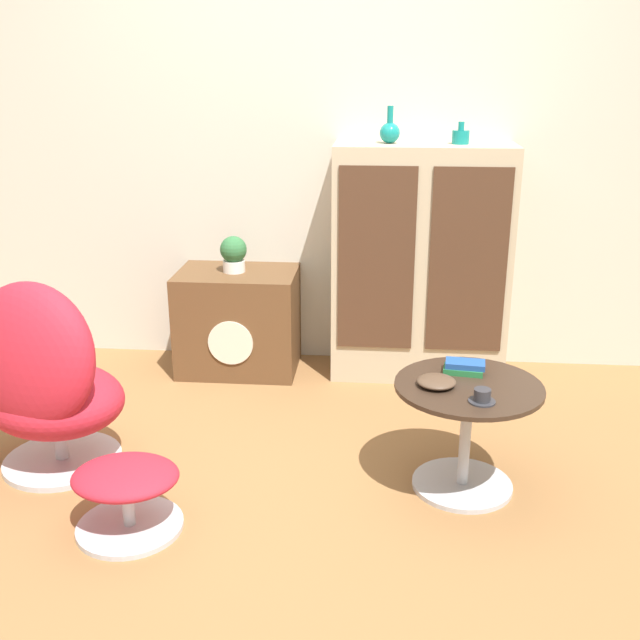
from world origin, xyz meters
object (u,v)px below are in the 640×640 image
at_px(sideboard, 420,263).
at_px(egg_chair, 43,381).
at_px(ottoman, 126,488).
at_px(coffee_table, 466,423).
at_px(vase_inner_left, 461,136).
at_px(teacup, 482,397).
at_px(bowl, 436,381).
at_px(potted_plant, 234,253).
at_px(vase_leftmost, 390,132).
at_px(tv_console, 238,321).
at_px(book_stack, 464,367).

bearing_deg(sideboard, egg_chair, -142.65).
distance_m(ottoman, coffee_table, 1.30).
height_order(coffee_table, vase_inner_left, vase_inner_left).
height_order(sideboard, teacup, sideboard).
bearing_deg(ottoman, coffee_table, 17.70).
bearing_deg(bowl, potted_plant, 130.85).
distance_m(vase_leftmost, vase_inner_left, 0.35).
xyz_separation_m(vase_inner_left, potted_plant, (-1.16, -0.04, -0.61)).
bearing_deg(sideboard, potted_plant, -178.09).
bearing_deg(vase_inner_left, teacup, -89.71).
height_order(tv_console, bowl, tv_console).
relative_size(ottoman, book_stack, 2.28).
relative_size(vase_leftmost, vase_inner_left, 1.69).
bearing_deg(coffee_table, sideboard, 97.19).
bearing_deg(vase_leftmost, egg_chair, -139.12).
relative_size(egg_chair, ottoman, 2.17).
xyz_separation_m(potted_plant, teacup, (1.16, -1.29, -0.19)).
height_order(sideboard, coffee_table, sideboard).
distance_m(tv_console, potted_plant, 0.38).
bearing_deg(egg_chair, tv_console, 63.45).
bearing_deg(book_stack, coffee_table, -85.63).
relative_size(vase_inner_left, book_stack, 0.63).
distance_m(coffee_table, bowl, 0.22).
height_order(coffee_table, vase_leftmost, vase_leftmost).
xyz_separation_m(sideboard, ottoman, (-1.09, -1.57, -0.44)).
bearing_deg(sideboard, tv_console, -178.02).
bearing_deg(bowl, vase_inner_left, 82.89).
bearing_deg(potted_plant, book_stack, -42.40).
bearing_deg(vase_leftmost, potted_plant, -177.40).
distance_m(vase_inner_left, teacup, 1.55).
distance_m(sideboard, potted_plant, 0.99).
bearing_deg(bowl, coffee_table, 10.69).
relative_size(ottoman, bowl, 2.60).
height_order(sideboard, bowl, sideboard).
xyz_separation_m(vase_inner_left, bowl, (-0.15, -1.20, -0.80)).
relative_size(egg_chair, teacup, 8.48).
xyz_separation_m(egg_chair, coffee_table, (1.69, 0.01, -0.12)).
relative_size(coffee_table, vase_inner_left, 5.30).
height_order(coffee_table, bowl, bowl).
height_order(sideboard, tv_console, sideboard).
relative_size(vase_leftmost, book_stack, 1.07).
xyz_separation_m(coffee_table, teacup, (0.03, -0.15, 0.19)).
distance_m(ottoman, vase_leftmost, 2.13).
xyz_separation_m(tv_console, coffee_table, (1.12, -1.14, 0.01)).
relative_size(teacup, bowl, 0.67).
xyz_separation_m(vase_leftmost, teacup, (0.36, -1.33, -0.82)).
xyz_separation_m(vase_leftmost, vase_inner_left, (0.35, 0.00, -0.02)).
relative_size(vase_inner_left, teacup, 1.08).
xyz_separation_m(potted_plant, book_stack, (1.12, -1.03, -0.18)).
bearing_deg(coffee_table, teacup, -78.81).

